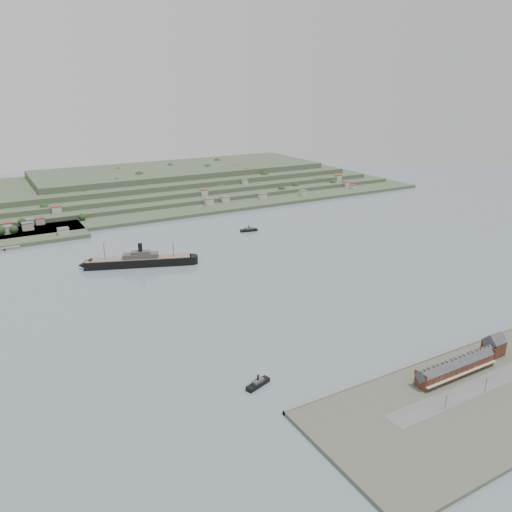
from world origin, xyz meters
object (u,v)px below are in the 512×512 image
steamship (136,261)px  tugboat (258,383)px  terrace_row (456,367)px  gabled_building (494,345)px

steamship → tugboat: 216.32m
terrace_row → steamship: bearing=110.7°
steamship → tugboat: steamship is taller
gabled_building → steamship: steamship is taller
steamship → gabled_building: bearing=-62.1°
steamship → tugboat: size_ratio=6.38×
terrace_row → steamship: (-99.59, 263.14, -2.18)m
gabled_building → steamship: (-137.09, 259.12, -3.53)m
gabled_building → tugboat: size_ratio=0.89×
gabled_building → steamship: size_ratio=0.14×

